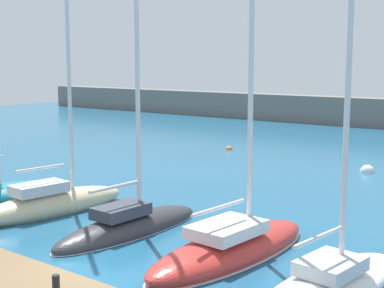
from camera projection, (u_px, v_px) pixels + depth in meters
name	position (u px, v px, depth m)	size (l,w,h in m)	color
ground_plane	(100.00, 276.00, 16.83)	(120.00, 120.00, 0.00)	#1E567A
sailboat_sand_second	(53.00, 200.00, 23.84)	(2.53, 7.12, 15.53)	beige
sailboat_charcoal_third	(130.00, 224.00, 21.14)	(2.13, 7.19, 13.84)	#2D2D33
sailboat_red_fourth	(231.00, 245.00, 18.50)	(2.76, 7.88, 14.22)	#B72D28
sailboat_white_fifth	(330.00, 283.00, 15.64)	(2.86, 7.14, 10.89)	white
mooring_buoy_orange	(229.00, 149.00, 41.17)	(0.50, 0.50, 0.50)	orange
mooring_buoy_white	(367.00, 172.00, 32.79)	(0.83, 0.83, 0.83)	white
dock_bollard	(56.00, 283.00, 14.72)	(0.20, 0.20, 0.44)	black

